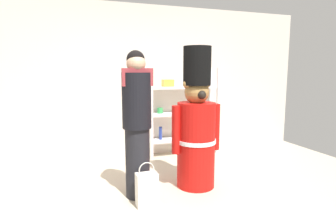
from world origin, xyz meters
TOP-DOWN VIEW (x-y plane):
  - ground_plane at (0.00, 0.00)m, footprint 6.40×6.40m
  - back_wall at (0.00, 2.20)m, footprint 6.40×0.12m
  - merchandise_shelf at (0.79, 1.98)m, footprint 1.30×0.35m
  - teddy_bear_guard at (0.40, 0.58)m, footprint 0.66×0.50m
  - person_shopper at (-0.39, 0.53)m, footprint 0.35×0.34m
  - shopping_bag at (-0.35, 0.24)m, footprint 0.24×0.15m

SIDE VIEW (x-z plane):
  - ground_plane at x=0.00m, z-range 0.00..0.00m
  - shopping_bag at x=-0.35m, z-range -0.06..0.45m
  - teddy_bear_guard at x=0.40m, z-range -0.12..1.67m
  - merchandise_shelf at x=0.79m, z-range 0.03..1.57m
  - person_shopper at x=-0.39m, z-range 0.04..1.76m
  - back_wall at x=0.00m, z-range 0.00..2.60m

